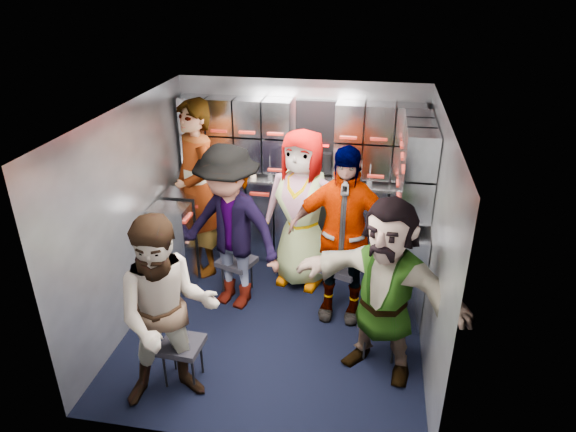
% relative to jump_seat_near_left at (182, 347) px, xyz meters
% --- Properties ---
extents(floor, '(3.00, 3.00, 0.00)m').
position_rel_jump_seat_near_left_xyz_m(floor, '(0.62, 0.94, -0.35)').
color(floor, black).
rests_on(floor, ground).
extents(wall_back, '(2.80, 0.04, 2.10)m').
position_rel_jump_seat_near_left_xyz_m(wall_back, '(0.62, 2.44, 0.70)').
color(wall_back, gray).
rests_on(wall_back, ground).
extents(wall_left, '(0.04, 3.00, 2.10)m').
position_rel_jump_seat_near_left_xyz_m(wall_left, '(-0.78, 0.94, 0.70)').
color(wall_left, gray).
rests_on(wall_left, ground).
extents(wall_right, '(0.04, 3.00, 2.10)m').
position_rel_jump_seat_near_left_xyz_m(wall_right, '(2.02, 0.94, 0.70)').
color(wall_right, gray).
rests_on(wall_right, ground).
extents(ceiling, '(2.80, 3.00, 0.02)m').
position_rel_jump_seat_near_left_xyz_m(ceiling, '(0.62, 0.94, 1.75)').
color(ceiling, silver).
rests_on(ceiling, wall_back).
extents(cart_bank_back, '(2.68, 0.38, 0.99)m').
position_rel_jump_seat_near_left_xyz_m(cart_bank_back, '(0.62, 2.23, 0.14)').
color(cart_bank_back, '#9FA5AF').
rests_on(cart_bank_back, ground).
extents(cart_bank_left, '(0.38, 0.76, 0.99)m').
position_rel_jump_seat_near_left_xyz_m(cart_bank_left, '(-0.57, 1.50, 0.14)').
color(cart_bank_left, '#9FA5AF').
rests_on(cart_bank_left, ground).
extents(counter, '(2.68, 0.42, 0.03)m').
position_rel_jump_seat_near_left_xyz_m(counter, '(0.62, 2.23, 0.66)').
color(counter, '#AEB0B5').
rests_on(counter, cart_bank_back).
extents(locker_bank_back, '(2.68, 0.28, 0.82)m').
position_rel_jump_seat_near_left_xyz_m(locker_bank_back, '(0.62, 2.29, 1.14)').
color(locker_bank_back, '#9FA5AF').
rests_on(locker_bank_back, wall_back).
extents(locker_bank_right, '(0.28, 1.00, 0.82)m').
position_rel_jump_seat_near_left_xyz_m(locker_bank_right, '(1.87, 1.64, 1.14)').
color(locker_bank_right, '#9FA5AF').
rests_on(locker_bank_right, wall_right).
extents(right_cabinet, '(0.28, 1.20, 1.00)m').
position_rel_jump_seat_near_left_xyz_m(right_cabinet, '(1.87, 1.54, 0.15)').
color(right_cabinet, '#9FA5AF').
rests_on(right_cabinet, ground).
extents(coffee_niche, '(0.46, 0.16, 0.84)m').
position_rel_jump_seat_near_left_xyz_m(coffee_niche, '(0.80, 2.35, 1.12)').
color(coffee_niche, black).
rests_on(coffee_niche, wall_back).
extents(red_latch_strip, '(2.60, 0.02, 0.03)m').
position_rel_jump_seat_near_left_xyz_m(red_latch_strip, '(0.62, 2.03, 0.53)').
color(red_latch_strip, '#AC2116').
rests_on(red_latch_strip, cart_bank_back).
extents(jump_seat_near_left, '(0.35, 0.34, 0.40)m').
position_rel_jump_seat_near_left_xyz_m(jump_seat_near_left, '(0.00, 0.00, 0.00)').
color(jump_seat_near_left, black).
rests_on(jump_seat_near_left, ground).
extents(jump_seat_mid_left, '(0.44, 0.43, 0.41)m').
position_rel_jump_seat_near_left_xyz_m(jump_seat_mid_left, '(0.11, 1.36, 0.01)').
color(jump_seat_mid_left, black).
rests_on(jump_seat_mid_left, ground).
extents(jump_seat_center, '(0.43, 0.42, 0.41)m').
position_rel_jump_seat_near_left_xyz_m(jump_seat_center, '(0.74, 1.90, 0.01)').
color(jump_seat_center, black).
rests_on(jump_seat_center, ground).
extents(jump_seat_mid_right, '(0.51, 0.49, 0.47)m').
position_rel_jump_seat_near_left_xyz_m(jump_seat_mid_right, '(1.21, 1.36, 0.06)').
color(jump_seat_mid_right, black).
rests_on(jump_seat_mid_right, ground).
extents(jump_seat_near_right, '(0.41, 0.40, 0.40)m').
position_rel_jump_seat_near_left_xyz_m(jump_seat_near_right, '(1.62, 0.62, 0.00)').
color(jump_seat_near_right, black).
rests_on(jump_seat_near_right, ground).
extents(attendant_standing, '(0.84, 0.86, 1.99)m').
position_rel_jump_seat_near_left_xyz_m(attendant_standing, '(-0.43, 1.78, 0.65)').
color(attendant_standing, black).
rests_on(attendant_standing, ground).
extents(attendant_arc_a, '(0.97, 0.88, 1.63)m').
position_rel_jump_seat_near_left_xyz_m(attendant_arc_a, '(-0.00, -0.18, 0.47)').
color(attendant_arc_a, black).
rests_on(attendant_arc_a, ground).
extents(attendant_arc_b, '(1.26, 0.95, 1.73)m').
position_rel_jump_seat_near_left_xyz_m(attendant_arc_b, '(0.11, 1.18, 0.51)').
color(attendant_arc_b, black).
rests_on(attendant_arc_b, ground).
extents(attendant_arc_c, '(0.96, 0.73, 1.75)m').
position_rel_jump_seat_near_left_xyz_m(attendant_arc_c, '(0.74, 1.72, 0.52)').
color(attendant_arc_c, black).
rests_on(attendant_arc_c, ground).
extents(attendant_arc_d, '(1.07, 0.49, 1.79)m').
position_rel_jump_seat_near_left_xyz_m(attendant_arc_d, '(1.21, 1.18, 0.54)').
color(attendant_arc_d, black).
rests_on(attendant_arc_d, ground).
extents(attendant_arc_e, '(1.58, 1.04, 1.63)m').
position_rel_jump_seat_near_left_xyz_m(attendant_arc_e, '(1.62, 0.44, 0.46)').
color(attendant_arc_e, black).
rests_on(attendant_arc_e, ground).
extents(bottle_left, '(0.06, 0.06, 0.27)m').
position_rel_jump_seat_near_left_xyz_m(bottle_left, '(-0.17, 2.18, 0.81)').
color(bottle_left, white).
rests_on(bottle_left, counter).
extents(bottle_mid, '(0.06, 0.06, 0.27)m').
position_rel_jump_seat_near_left_xyz_m(bottle_mid, '(0.31, 2.18, 0.81)').
color(bottle_mid, white).
rests_on(bottle_mid, counter).
extents(bottle_right, '(0.06, 0.06, 0.25)m').
position_rel_jump_seat_near_left_xyz_m(bottle_right, '(1.43, 2.18, 0.80)').
color(bottle_right, white).
rests_on(bottle_right, counter).
extents(cup_left, '(0.07, 0.07, 0.10)m').
position_rel_jump_seat_near_left_xyz_m(cup_left, '(0.11, 2.17, 0.73)').
color(cup_left, '#C3AB8A').
rests_on(cup_left, counter).
extents(cup_right, '(0.07, 0.07, 0.10)m').
position_rel_jump_seat_near_left_xyz_m(cup_right, '(1.17, 2.17, 0.73)').
color(cup_right, '#C3AB8A').
rests_on(cup_right, counter).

